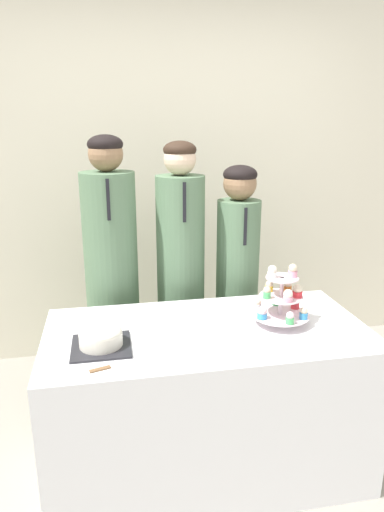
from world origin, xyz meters
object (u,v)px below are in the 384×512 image
Objects in this scene: round_cake at (101,336)px; student_1 at (181,283)px; student_2 at (237,287)px; cupcake_stand at (282,298)px; student_0 at (113,286)px; cake_knife at (112,367)px.

round_cake is 0.88m from student_1.
student_2 reaches higher than round_cake.
student_1 is at bearing 57.20° from round_cake.
student_2 reaches higher than cupcake_stand.
cupcake_stand is 0.18× the size of student_0.
student_1 is 0.36m from student_2.
student_0 is at bearing 71.76° from cake_knife.
cupcake_stand is at bearing 5.90° from round_cake.
student_0 is (0.07, 0.74, -0.03)m from round_cake.
student_2 is at bearing -0.00° from student_0.
cupcake_stand is at bearing 1.30° from cake_knife.
student_1 is (0.43, 0.91, 0.00)m from cake_knife.
cake_knife is 0.87m from cupcake_stand.
student_1 reaches higher than round_cake.
student_1 is at bearing 180.00° from student_2.
student_1 is (0.47, 0.74, -0.05)m from round_cake.
student_1 is 1.09× the size of student_2.
cake_knife is at bearing -115.25° from student_1.
round_cake is 0.85× the size of cupcake_stand.
student_0 is 1.02× the size of student_1.
round_cake is at bearing -122.80° from student_1.
student_2 is (0.35, -0.00, -0.05)m from student_1.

